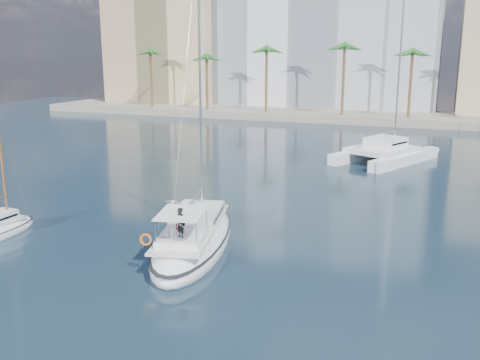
% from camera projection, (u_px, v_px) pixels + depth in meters
% --- Properties ---
extents(ground, '(160.00, 160.00, 0.00)m').
position_uv_depth(ground, '(251.00, 242.00, 32.09)').
color(ground, black).
rests_on(ground, ground).
extents(quay, '(120.00, 14.00, 1.20)m').
position_uv_depth(quay, '(376.00, 117.00, 87.36)').
color(quay, gray).
rests_on(quay, ground).
extents(building_modern, '(42.00, 16.00, 28.00)m').
position_uv_depth(building_modern, '(322.00, 35.00, 99.22)').
color(building_modern, white).
rests_on(building_modern, ground).
extents(building_tan_left, '(22.00, 14.00, 22.00)m').
position_uv_depth(building_tan_left, '(169.00, 51.00, 106.64)').
color(building_tan_left, tan).
rests_on(building_tan_left, ground).
extents(palm_left, '(3.60, 3.60, 12.30)m').
position_uv_depth(palm_left, '(178.00, 56.00, 93.16)').
color(palm_left, brown).
rests_on(palm_left, ground).
extents(palm_centre, '(3.60, 3.60, 12.30)m').
position_uv_depth(palm_centre, '(377.00, 57.00, 81.43)').
color(palm_centre, brown).
rests_on(palm_centre, ground).
extents(main_sloop, '(6.66, 12.98, 18.41)m').
position_uv_depth(main_sloop, '(194.00, 239.00, 31.14)').
color(main_sloop, white).
rests_on(main_sloop, ground).
extents(catamaran, '(10.32, 13.14, 17.17)m').
position_uv_depth(catamaran, '(384.00, 150.00, 55.25)').
color(catamaran, white).
rests_on(catamaran, ground).
extents(seagull, '(1.19, 0.51, 0.22)m').
position_uv_depth(seagull, '(173.00, 202.00, 39.11)').
color(seagull, silver).
rests_on(seagull, ground).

